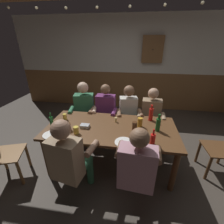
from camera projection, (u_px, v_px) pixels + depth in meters
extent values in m
plane|color=#423A33|center=(112.00, 156.00, 2.88)|extent=(7.93, 7.93, 0.00)
cube|color=beige|center=(125.00, 45.00, 4.29)|extent=(6.61, 0.12, 1.53)
cube|color=brown|center=(124.00, 90.00, 4.85)|extent=(6.61, 0.12, 1.12)
cube|color=brown|center=(111.00, 128.00, 2.42)|extent=(2.05, 0.96, 0.04)
cylinder|color=brown|center=(47.00, 157.00, 2.35)|extent=(0.08, 0.08, 0.70)
cylinder|color=brown|center=(174.00, 172.00, 2.09)|extent=(0.08, 0.08, 0.70)
cylinder|color=brown|center=(68.00, 130.00, 3.07)|extent=(0.08, 0.08, 0.70)
cylinder|color=brown|center=(165.00, 138.00, 2.81)|extent=(0.08, 0.08, 0.70)
cube|color=#33724C|center=(84.00, 106.00, 3.21)|extent=(0.43, 0.29, 0.53)
sphere|color=beige|center=(83.00, 88.00, 3.04)|extent=(0.22, 0.22, 0.22)
cylinder|color=#6B2D66|center=(90.00, 119.00, 3.20)|extent=(0.20, 0.39, 0.13)
cylinder|color=#6B2D66|center=(79.00, 120.00, 3.20)|extent=(0.20, 0.39, 0.13)
cylinder|color=#6B2D66|center=(90.00, 135.00, 3.15)|extent=(0.10, 0.10, 0.42)
cylinder|color=#6B2D66|center=(79.00, 135.00, 3.14)|extent=(0.10, 0.10, 0.42)
cylinder|color=beige|center=(94.00, 110.00, 2.98)|extent=(0.13, 0.29, 0.08)
cylinder|color=#33724C|center=(71.00, 110.00, 2.96)|extent=(0.13, 0.29, 0.08)
cube|color=#6B2D66|center=(106.00, 108.00, 3.15)|extent=(0.39, 0.23, 0.53)
sphere|color=brown|center=(105.00, 89.00, 2.98)|extent=(0.20, 0.20, 0.20)
cylinder|color=silver|center=(109.00, 122.00, 3.09)|extent=(0.15, 0.43, 0.13)
cylinder|color=silver|center=(99.00, 121.00, 3.13)|extent=(0.15, 0.43, 0.13)
cylinder|color=silver|center=(107.00, 139.00, 3.02)|extent=(0.10, 0.10, 0.42)
cylinder|color=silver|center=(97.00, 138.00, 3.06)|extent=(0.10, 0.10, 0.42)
cylinder|color=#6B2D66|center=(114.00, 112.00, 2.88)|extent=(0.09, 0.28, 0.08)
cylinder|color=brown|center=(92.00, 110.00, 2.96)|extent=(0.09, 0.28, 0.08)
cube|color=silver|center=(128.00, 109.00, 3.09)|extent=(0.37, 0.26, 0.51)
sphere|color=brown|center=(129.00, 91.00, 2.92)|extent=(0.21, 0.21, 0.21)
cylinder|color=#33724C|center=(133.00, 123.00, 3.06)|extent=(0.19, 0.41, 0.13)
cylinder|color=#33724C|center=(124.00, 123.00, 3.06)|extent=(0.19, 0.41, 0.13)
cylinder|color=#33724C|center=(134.00, 140.00, 3.00)|extent=(0.10, 0.10, 0.42)
cylinder|color=#33724C|center=(124.00, 140.00, 3.00)|extent=(0.10, 0.10, 0.42)
cylinder|color=brown|center=(140.00, 113.00, 2.86)|extent=(0.13, 0.29, 0.08)
cylinder|color=brown|center=(119.00, 114.00, 2.85)|extent=(0.13, 0.29, 0.08)
cube|color=#997F60|center=(151.00, 111.00, 3.03)|extent=(0.39, 0.26, 0.49)
sphere|color=tan|center=(153.00, 93.00, 2.87)|extent=(0.20, 0.20, 0.20)
cylinder|color=#33724C|center=(155.00, 125.00, 2.97)|extent=(0.17, 0.43, 0.13)
cylinder|color=#33724C|center=(145.00, 124.00, 3.02)|extent=(0.17, 0.43, 0.13)
cylinder|color=#33724C|center=(154.00, 143.00, 2.90)|extent=(0.10, 0.10, 0.42)
cylinder|color=#33724C|center=(143.00, 141.00, 2.95)|extent=(0.10, 0.10, 0.42)
cylinder|color=#997F60|center=(163.00, 117.00, 2.75)|extent=(0.10, 0.29, 0.08)
cylinder|color=#997F60|center=(139.00, 115.00, 2.84)|extent=(0.10, 0.29, 0.08)
cube|color=#997F60|center=(66.00, 159.00, 1.77)|extent=(0.40, 0.29, 0.54)
sphere|color=#9E755B|center=(61.00, 129.00, 1.60)|extent=(0.22, 0.22, 0.22)
cylinder|color=#33724C|center=(68.00, 164.00, 2.04)|extent=(0.21, 0.43, 0.13)
cylinder|color=#33724C|center=(82.00, 168.00, 1.98)|extent=(0.21, 0.43, 0.13)
cylinder|color=#33724C|center=(78.00, 168.00, 2.33)|extent=(0.10, 0.10, 0.42)
cylinder|color=#33724C|center=(90.00, 172.00, 2.27)|extent=(0.10, 0.10, 0.42)
cylinder|color=#997F60|center=(63.00, 141.00, 2.04)|extent=(0.13, 0.29, 0.08)
cylinder|color=#9E755B|center=(92.00, 148.00, 1.91)|extent=(0.13, 0.29, 0.08)
cube|color=#B78493|center=(137.00, 168.00, 1.66)|extent=(0.42, 0.23, 0.53)
sphere|color=brown|center=(139.00, 138.00, 1.49)|extent=(0.20, 0.20, 0.20)
cylinder|color=#AD1919|center=(127.00, 172.00, 1.92)|extent=(0.16, 0.40, 0.13)
cylinder|color=#AD1919|center=(145.00, 175.00, 1.88)|extent=(0.16, 0.40, 0.13)
cylinder|color=#AD1919|center=(129.00, 175.00, 2.21)|extent=(0.10, 0.10, 0.42)
cylinder|color=#AD1919|center=(144.00, 178.00, 2.16)|extent=(0.10, 0.10, 0.42)
cylinder|color=brown|center=(120.00, 149.00, 1.91)|extent=(0.10, 0.29, 0.08)
cylinder|color=brown|center=(158.00, 155.00, 1.82)|extent=(0.10, 0.29, 0.08)
cube|color=brown|center=(219.00, 149.00, 2.37)|extent=(0.46, 0.46, 0.02)
cylinder|color=brown|center=(208.00, 168.00, 2.32)|extent=(0.04, 0.04, 0.44)
cylinder|color=brown|center=(198.00, 152.00, 2.66)|extent=(0.04, 0.04, 0.44)
cylinder|color=brown|center=(221.00, 153.00, 2.62)|extent=(0.04, 0.04, 0.44)
cube|color=brown|center=(7.00, 154.00, 2.27)|extent=(0.56, 0.56, 0.02)
cylinder|color=brown|center=(28.00, 156.00, 2.57)|extent=(0.04, 0.04, 0.44)
cylinder|color=brown|center=(20.00, 173.00, 2.23)|extent=(0.04, 0.04, 0.44)
cylinder|color=brown|center=(3.00, 159.00, 2.51)|extent=(0.04, 0.04, 0.44)
cylinder|color=#F9E08C|center=(116.00, 120.00, 2.55)|extent=(0.04, 0.04, 0.08)
cube|color=#B2B7BC|center=(85.00, 126.00, 2.39)|extent=(0.14, 0.10, 0.05)
cylinder|color=white|center=(124.00, 142.00, 2.04)|extent=(0.25, 0.25, 0.01)
cylinder|color=white|center=(51.00, 135.00, 2.20)|extent=(0.25, 0.25, 0.01)
cylinder|color=#195923|center=(158.00, 125.00, 2.27)|extent=(0.07, 0.07, 0.20)
cylinder|color=#195923|center=(159.00, 117.00, 2.21)|extent=(0.03, 0.03, 0.07)
cylinder|color=red|center=(151.00, 114.00, 2.57)|extent=(0.07, 0.07, 0.22)
cylinder|color=red|center=(152.00, 107.00, 2.51)|extent=(0.04, 0.04, 0.07)
cylinder|color=red|center=(153.00, 139.00, 1.98)|extent=(0.07, 0.07, 0.15)
cylinder|color=red|center=(154.00, 132.00, 1.93)|extent=(0.03, 0.03, 0.08)
cylinder|color=#195923|center=(52.00, 122.00, 2.40)|extent=(0.05, 0.05, 0.17)
cylinder|color=#195923|center=(50.00, 115.00, 2.35)|extent=(0.02, 0.02, 0.07)
cylinder|color=#E5C64C|center=(76.00, 130.00, 2.22)|extent=(0.08, 0.08, 0.11)
cylinder|color=#E5C64C|center=(65.00, 117.00, 2.62)|extent=(0.07, 0.07, 0.11)
cylinder|color=gold|center=(140.00, 122.00, 2.39)|extent=(0.08, 0.08, 0.15)
cylinder|color=#4C2D19|center=(134.00, 127.00, 2.27)|extent=(0.07, 0.07, 0.16)
cylinder|color=#4C2D19|center=(68.00, 127.00, 2.31)|extent=(0.08, 0.08, 0.11)
cylinder|color=#4C2D19|center=(144.00, 134.00, 2.12)|extent=(0.08, 0.08, 0.12)
cube|color=brown|center=(153.00, 49.00, 4.11)|extent=(0.56, 0.12, 0.70)
sphere|color=black|center=(153.00, 49.00, 4.05)|extent=(0.03, 0.03, 0.03)
sphere|color=#F9EAB2|center=(8.00, 7.00, 2.10)|extent=(0.04, 0.04, 0.04)
sphere|color=#F9EAB2|center=(36.00, 8.00, 2.05)|extent=(0.04, 0.04, 0.04)
sphere|color=#F9EAB2|center=(66.00, 8.00, 2.00)|extent=(0.04, 0.04, 0.04)
sphere|color=#F9EAB2|center=(97.00, 7.00, 1.94)|extent=(0.04, 0.04, 0.04)
sphere|color=#F9EAB2|center=(130.00, 6.00, 1.88)|extent=(0.04, 0.04, 0.04)
sphere|color=#F9EAB2|center=(165.00, 5.00, 1.82)|extent=(0.04, 0.04, 0.04)
sphere|color=#F9EAB2|center=(203.00, 3.00, 1.76)|extent=(0.04, 0.04, 0.04)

